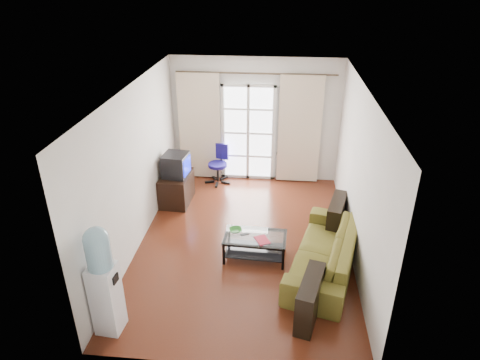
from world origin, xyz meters
name	(u,v)px	position (x,y,z in m)	size (l,w,h in m)	color
floor	(244,242)	(0.00, 0.00, 0.00)	(5.20, 5.20, 0.00)	#5B2715
ceiling	(245,90)	(0.00, 0.00, 2.70)	(5.20, 5.20, 0.00)	white
wall_back	(255,120)	(0.00, 2.60, 1.35)	(3.60, 0.02, 2.70)	white
wall_front	(224,278)	(0.00, -2.60, 1.35)	(3.60, 0.02, 2.70)	white
wall_left	(136,168)	(-1.80, 0.00, 1.35)	(0.02, 5.20, 2.70)	white
wall_right	(359,178)	(1.80, 0.00, 1.35)	(0.02, 5.20, 2.70)	white
french_door	(248,133)	(-0.15, 2.54, 1.07)	(1.16, 0.06, 2.15)	white
curtain_rod	(256,73)	(0.00, 2.50, 2.38)	(0.04, 0.04, 3.30)	#4C3F2D
curtain_left	(200,127)	(-1.20, 2.48, 1.20)	(0.90, 0.07, 2.35)	beige
curtain_right	(300,130)	(0.95, 2.48, 1.20)	(0.90, 0.07, 2.35)	beige
radiator	(290,167)	(0.80, 2.50, 0.33)	(0.64, 0.12, 0.64)	#969699
sofa	(325,251)	(1.32, -0.59, 0.33)	(1.41, 2.38, 0.65)	olive
coffee_table	(255,244)	(0.21, -0.41, 0.26)	(1.04, 0.62, 0.41)	silver
bowl	(236,230)	(-0.12, -0.30, 0.44)	(0.25, 0.25, 0.05)	#2F8238
book	(257,241)	(0.24, -0.56, 0.42)	(0.28, 0.31, 0.02)	maroon
remote	(245,234)	(0.04, -0.37, 0.42)	(0.14, 0.04, 0.02)	black
tv_stand	(177,188)	(-1.49, 1.30, 0.30)	(0.55, 0.82, 0.60)	black
crt_tv	(175,165)	(-1.49, 1.30, 0.83)	(0.54, 0.54, 0.45)	black
task_chair	(218,171)	(-0.78, 2.28, 0.25)	(0.74, 0.74, 0.86)	black
water_cooler	(103,279)	(-1.59, -2.14, 0.83)	(0.36, 0.35, 1.58)	white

